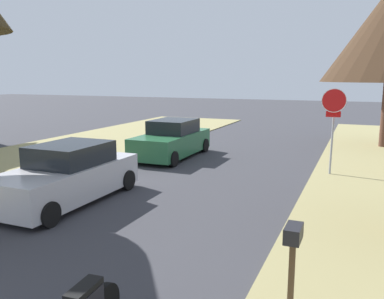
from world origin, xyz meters
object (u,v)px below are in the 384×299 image
parked_sedan_silver (68,176)px  curbside_mailbox (293,244)px  parked_sedan_green (172,140)px  stop_sign_far (333,113)px

parked_sedan_silver → curbside_mailbox: 7.10m
parked_sedan_silver → parked_sedan_green: 6.68m
parked_sedan_green → curbside_mailbox: size_ratio=3.47×
parked_sedan_green → curbside_mailbox: bearing=-55.8°
stop_sign_far → curbside_mailbox: (0.10, -8.87, -1.11)m
parked_sedan_silver → parked_sedan_green: size_ratio=1.00×
stop_sign_far → parked_sedan_green: (-6.44, 0.76, -1.44)m
stop_sign_far → parked_sedan_silver: size_ratio=0.67×
curbside_mailbox → parked_sedan_green: bearing=124.2°
parked_sedan_silver → parked_sedan_green: (-0.09, 6.67, 0.00)m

